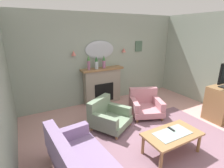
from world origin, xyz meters
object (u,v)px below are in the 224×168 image
framed_picture (139,46)px  armchair_by_coffee_table (108,116)px  floral_couch (81,165)px  wall_sconce_right (124,50)px  fireplace (102,86)px  wall_mirror (100,50)px  armchair_beside_couch (145,104)px  mantel_vase_centre (96,63)px  mantel_vase_right (104,62)px  tv_cabinet (222,103)px  mantel_vase_left (89,62)px  tv_remote (171,129)px  coffee_table (172,136)px  wall_sconce_left (74,53)px

framed_picture → armchair_by_coffee_table: framed_picture is taller
floral_couch → wall_sconce_right: bearing=47.9°
floral_couch → fireplace: bearing=58.5°
wall_mirror → armchair_beside_couch: 2.15m
fireplace → framed_picture: framed_picture is taller
framed_picture → mantel_vase_centre: bearing=-174.0°
mantel_vase_right → tv_cabinet: size_ratio=0.44×
mantel_vase_left → tv_remote: (0.62, -2.73, -0.94)m
armchair_beside_couch → tv_remote: bearing=-110.1°
wall_sconce_right → armchair_by_coffee_table: 2.47m
tv_remote → mantel_vase_right: bearing=92.5°
fireplace → framed_picture: 1.91m
coffee_table → floral_couch: bearing=173.5°
wall_sconce_right → framed_picture: bearing=5.3°
wall_mirror → tv_cabinet: bearing=-49.0°
mantel_vase_centre → floral_couch: bearing=-118.6°
framed_picture → wall_mirror: bearing=-179.6°
mantel_vase_right → wall_mirror: 0.40m
armchair_by_coffee_table → coffee_table: bearing=-65.7°
wall_sconce_right → framed_picture: (0.65, 0.06, 0.09)m
tv_remote → armchair_beside_couch: (0.52, 1.42, -0.15)m
fireplace → tv_cabinet: size_ratio=1.51×
tv_remote → armchair_beside_couch: armchair_beside_couch is taller
armchair_beside_couch → tv_cabinet: 2.00m
fireplace → mantel_vase_centre: (-0.20, -0.03, 0.77)m
fireplace → mantel_vase_right: (0.05, -0.03, 0.78)m
fireplace → wall_sconce_right: (0.85, 0.09, 1.09)m
armchair_by_coffee_table → wall_sconce_right: bearing=47.6°
mantel_vase_left → mantel_vase_centre: (0.25, 0.00, -0.05)m
floral_couch → tv_cabinet: (3.94, 0.14, 0.13)m
armchair_by_coffee_table → fireplace: bearing=69.2°
fireplace → wall_mirror: (0.00, 0.14, 1.14)m
mantel_vase_right → armchair_beside_couch: size_ratio=0.37×
mantel_vase_right → coffee_table: (0.05, -2.83, -0.97)m
fireplace → mantel_vase_left: size_ratio=3.14×
tv_remote → tv_cabinet: tv_cabinet is taller
tv_cabinet → floral_couch: bearing=-177.9°
mantel_vase_centre → wall_mirror: size_ratio=0.40×
mantel_vase_right → floral_couch: (-1.68, -2.63, -1.03)m
mantel_vase_centre → floral_couch: size_ratio=0.22×
mantel_vase_right → coffee_table: mantel_vase_right is taller
mantel_vase_right → tv_cabinet: 3.48m
wall_sconce_left → wall_sconce_right: bearing=0.0°
mantel_vase_right → armchair_by_coffee_table: mantel_vase_right is taller
fireplace → armchair_by_coffee_table: fireplace is taller
wall_mirror → framed_picture: size_ratio=2.67×
mantel_vase_left → coffee_table: size_ratio=0.39×
framed_picture → tv_remote: bearing=-114.6°
framed_picture → coffee_table: framed_picture is taller
tv_remote → floral_couch: 1.81m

